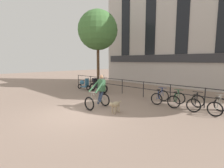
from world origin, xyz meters
The scene contains 12 objects.
ground_plane centered at (0.00, 0.00, 0.00)m, with size 60.00×60.00×0.00m, color gray.
canal_railing centered at (0.00, 5.20, 0.71)m, with size 15.05×0.05×1.05m.
building_facade centered at (0.00, 10.99, 5.47)m, with size 18.00×0.72×10.99m.
cyclist_with_bike centered at (-0.12, 1.44, 0.76)m, with size 0.76×1.21×1.70m.
dog centered at (1.11, 1.33, 0.39)m, with size 0.29×0.88×0.56m.
parked_motorcycle centered at (-3.62, 4.37, 0.56)m, with size 1.71×0.75×1.35m.
parked_bicycle_near_lamp centered at (1.60, 4.54, 0.36)m, with size 0.82×1.20×0.86m.
parked_bicycle_mid_left centered at (2.57, 4.54, 0.36)m, with size 0.83×1.20×0.86m.
parked_bicycle_mid_right centered at (3.55, 4.54, 0.36)m, with size 0.82×1.20×0.86m.
parked_bicycle_far_end centered at (4.53, 4.54, 0.36)m, with size 0.67×1.12×0.86m.
parked_scooter centered at (-5.39, 4.27, 0.46)m, with size 1.28×0.41×0.96m.
tree_canalside_left centered at (-6.10, 6.51, 5.18)m, with size 3.66×3.66×7.03m.
Camera 1 is at (6.55, -4.32, 2.42)m, focal length 28.00 mm.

